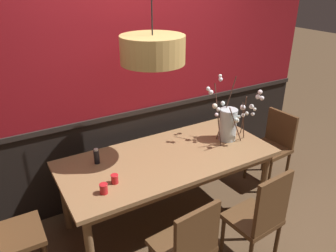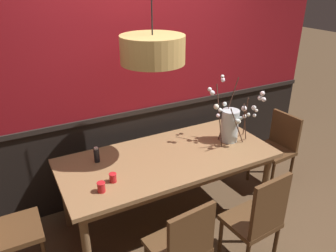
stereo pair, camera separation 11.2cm
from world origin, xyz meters
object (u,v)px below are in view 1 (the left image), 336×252
(chair_near_side_right, at_px, (260,216))
(chair_head_east_end, at_px, (273,143))
(chair_head_west_end, at_px, (4,231))
(vase_with_blossoms, at_px, (229,124))
(chair_near_side_left, at_px, (187,245))
(dining_table, at_px, (168,163))
(chair_far_side_right, at_px, (154,134))
(chair_far_side_left, at_px, (111,146))
(pendant_lamp, at_px, (153,50))
(candle_holder_nearer_edge, at_px, (104,189))
(candle_holder_nearer_center, at_px, (115,179))
(condiment_bottle, at_px, (97,156))

(chair_near_side_right, xyz_separation_m, chair_head_east_end, (1.11, 0.90, -0.03))
(chair_near_side_right, height_order, chair_head_east_end, chair_near_side_right)
(chair_head_west_end, xyz_separation_m, vase_with_blossoms, (2.22, 0.01, 0.40))
(chair_near_side_right, distance_m, chair_near_side_left, 0.69)
(dining_table, xyz_separation_m, chair_far_side_right, (0.31, 0.89, -0.14))
(chair_far_side_left, bearing_deg, pendant_lamp, -80.26)
(chair_near_side_right, bearing_deg, candle_holder_nearer_edge, 148.98)
(chair_head_east_end, distance_m, vase_with_blossoms, 0.86)
(chair_near_side_left, relative_size, vase_with_blossoms, 1.35)
(chair_far_side_right, relative_size, candle_holder_nearer_center, 11.84)
(candle_holder_nearer_center, distance_m, pendant_lamp, 1.12)
(dining_table, height_order, chair_head_west_end, chair_head_west_end)
(chair_near_side_left, relative_size, chair_head_east_end, 1.04)
(chair_head_west_end, height_order, pendant_lamp, pendant_lamp)
(candle_holder_nearer_edge, bearing_deg, chair_near_side_right, -31.02)
(vase_with_blossoms, bearing_deg, candle_holder_nearer_edge, -170.91)
(chair_near_side_left, bearing_deg, chair_far_side_right, 69.65)
(chair_near_side_left, bearing_deg, candle_holder_nearer_edge, 123.42)
(vase_with_blossoms, distance_m, candle_holder_nearer_center, 1.35)
(dining_table, xyz_separation_m, chair_near_side_right, (0.35, -0.90, -0.14))
(chair_near_side_left, xyz_separation_m, chair_head_west_end, (-1.16, 0.83, 0.02))
(vase_with_blossoms, bearing_deg, chair_far_side_left, 137.78)
(chair_head_west_end, height_order, chair_far_side_left, chair_head_west_end)
(chair_near_side_right, xyz_separation_m, pendant_lamp, (-0.47, 0.96, 1.25))
(candle_holder_nearer_center, height_order, condiment_bottle, condiment_bottle)
(chair_far_side_left, xyz_separation_m, condiment_bottle, (-0.37, -0.65, 0.30))
(candle_holder_nearer_center, distance_m, condiment_bottle, 0.38)
(chair_near_side_left, height_order, candle_holder_nearer_center, chair_near_side_left)
(chair_near_side_left, height_order, chair_head_west_end, chair_head_west_end)
(candle_holder_nearer_center, height_order, pendant_lamp, pendant_lamp)
(chair_head_west_end, distance_m, condiment_bottle, 0.94)
(chair_far_side_left, xyz_separation_m, candle_holder_nearer_edge, (-0.48, -1.12, 0.27))
(dining_table, bearing_deg, chair_near_side_right, -68.71)
(vase_with_blossoms, relative_size, condiment_bottle, 4.52)
(candle_holder_nearer_center, bearing_deg, pendant_lamp, 23.20)
(chair_near_side_left, bearing_deg, chair_far_side_left, 87.42)
(dining_table, height_order, condiment_bottle, condiment_bottle)
(chair_near_side_right, height_order, chair_far_side_left, chair_near_side_right)
(condiment_bottle, bearing_deg, pendant_lamp, -18.37)
(chair_head_east_end, distance_m, pendant_lamp, 2.03)
(chair_far_side_right, xyz_separation_m, chair_head_west_end, (-1.80, -0.91, 0.00))
(vase_with_blossoms, distance_m, candle_holder_nearer_edge, 1.49)
(dining_table, distance_m, chair_head_west_end, 1.50)
(chair_head_east_end, xyz_separation_m, chair_head_west_end, (-2.95, -0.02, 0.04))
(candle_holder_nearer_center, bearing_deg, vase_with_blossoms, 6.22)
(chair_near_side_right, bearing_deg, chair_far_side_right, 91.37)
(chair_far_side_right, bearing_deg, candle_holder_nearer_center, -131.39)
(chair_far_side_left, bearing_deg, dining_table, -73.54)
(chair_far_side_left, distance_m, pendant_lamp, 1.51)
(vase_with_blossoms, height_order, condiment_bottle, vase_with_blossoms)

